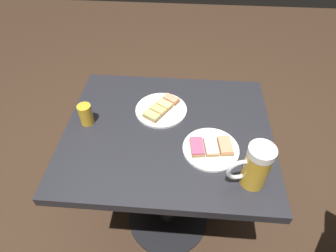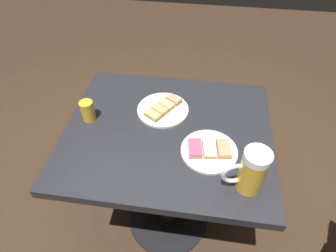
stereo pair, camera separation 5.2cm
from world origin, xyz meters
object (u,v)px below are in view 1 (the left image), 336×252
Objects in this scene: plate_far at (211,148)px; beer_mug at (255,166)px; beer_glass_small at (86,114)px; plate_near at (161,109)px.

plate_far is 1.24× the size of beer_mug.
plate_far is 2.39× the size of beer_glass_small.
beer_glass_small is at bearing -102.24° from plate_far.
plate_near is 0.47m from beer_mug.
plate_far is at bearing 77.76° from beer_glass_small.
beer_mug reaches higher than beer_glass_small.
plate_near is at bearing -134.42° from plate_far.
beer_mug is at bearing 45.16° from plate_far.
beer_glass_small is (-0.11, -0.49, 0.03)m from plate_far.
plate_near is 2.49× the size of beer_glass_small.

